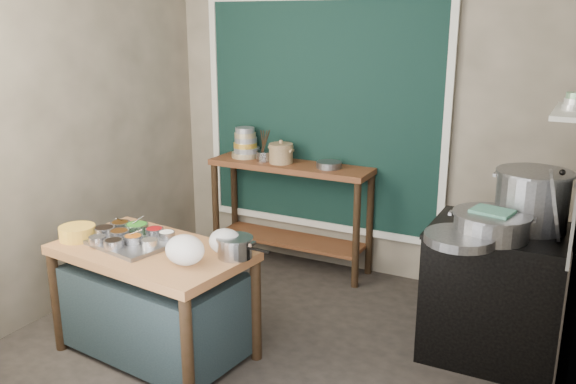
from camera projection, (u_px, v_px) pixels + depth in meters
The scene contains 28 objects.
floor at pixel (277, 345), 4.19m from camera, with size 3.50×3.00×0.02m, color #302924.
back_wall at pixel (361, 112), 5.09m from camera, with size 3.50×0.02×2.80m, color gray.
left_wall at pixel (70, 123), 4.58m from camera, with size 0.02×3.00×2.80m, color gray.
curtain_panel at pixel (321, 116), 5.23m from camera, with size 2.10×0.02×1.90m, color black.
curtain_frame at pixel (321, 116), 5.22m from camera, with size 2.22×0.03×2.02m, color beige, non-canonical shape.
soot_patch at pixel (572, 262), 3.78m from camera, with size 0.01×1.30×1.30m, color black.
wall_shelf at pixel (573, 112), 3.75m from camera, with size 0.22×0.70×0.03m, color beige.
prep_table at pixel (155, 302), 3.97m from camera, with size 1.25×0.72×0.75m, color brown.
back_counter at pixel (290, 216), 5.39m from camera, with size 1.45×0.40×0.95m, color brown.
stove_block at pixel (500, 296), 3.94m from camera, with size 0.90×0.68×0.85m, color black.
stove_top at pixel (506, 232), 3.82m from camera, with size 0.92×0.69×0.03m, color black.
condiment_tray at pixel (130, 241), 3.96m from camera, with size 0.59×0.42×0.03m, color gray.
condiment_bowls at pixel (128, 234), 3.97m from camera, with size 0.53×0.42×0.06m.
yellow_basin at pixel (77, 233), 4.01m from camera, with size 0.24×0.24×0.09m, color gold.
saucepan at pixel (235, 247), 3.71m from camera, with size 0.23×0.23×0.13m, color gray, non-canonical shape.
plastic_bag_a at pixel (185, 250), 3.59m from camera, with size 0.24×0.21×0.18m, color white.
plastic_bag_b at pixel (225, 242), 3.75m from camera, with size 0.21×0.18×0.16m, color white.
bowl_stack at pixel (246, 144), 5.46m from camera, with size 0.24×0.24×0.27m.
utensil_cup at pixel (264, 156), 5.34m from camera, with size 0.14×0.14×0.09m, color gray.
ceramic_crock at pixel (281, 155), 5.26m from camera, with size 0.22×0.22×0.15m, color #926E4F, non-canonical shape.
wide_bowl at pixel (329, 165), 5.09m from camera, with size 0.21×0.21×0.05m, color gray.
stock_pot at pixel (532, 200), 3.80m from camera, with size 0.47×0.47×0.37m, color gray, non-canonical shape.
pot_lid at pixel (555, 205), 3.60m from camera, with size 0.43×0.43×0.02m, color gray.
steamer at pixel (491, 225), 3.67m from camera, with size 0.48×0.48×0.15m, color gray, non-canonical shape.
green_cloth at pixel (492, 211), 3.65m from camera, with size 0.23×0.18×0.02m, color #498478.
shallow_pan at pixel (460, 238), 3.59m from camera, with size 0.42×0.42×0.05m, color gray.
shelf_bowl_stack at pixel (574, 102), 3.71m from camera, with size 0.14×0.14×0.11m.
shelf_bowl_green at pixel (575, 103), 3.89m from camera, with size 0.13×0.13×0.05m, color gray.
Camera 1 is at (1.79, -3.28, 2.15)m, focal length 38.00 mm.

